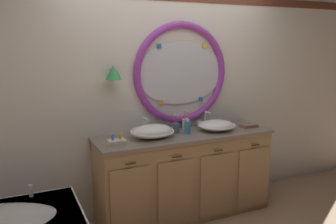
{
  "coord_description": "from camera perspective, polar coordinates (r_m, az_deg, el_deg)",
  "views": [
    {
      "loc": [
        -1.6,
        -2.87,
        1.85
      ],
      "look_at": [
        -0.16,
        0.25,
        1.16
      ],
      "focal_mm": 37.12,
      "sensor_mm": 36.0,
      "label": 1
    }
  ],
  "objects": [
    {
      "name": "toiletry_basket",
      "position": [
        3.29,
        -8.42,
        -4.88
      ],
      "size": [
        0.16,
        0.11,
        0.1
      ],
      "color": "beige",
      "rests_on": "vanity_counter"
    },
    {
      "name": "back_wall_assembly",
      "position": [
        3.85,
        0.15,
        3.44
      ],
      "size": [
        6.4,
        0.26,
        2.6
      ],
      "color": "silver",
      "rests_on": "ground_plane"
    },
    {
      "name": "folded_hand_towel",
      "position": [
        4.04,
        13.09,
        -2.19
      ],
      "size": [
        0.2,
        0.12,
        0.03
      ],
      "color": "#936B56",
      "rests_on": "vanity_counter"
    },
    {
      "name": "sink_basin_right",
      "position": [
        3.81,
        7.98,
        -2.17
      ],
      "size": [
        0.41,
        0.41,
        0.11
      ],
      "color": "white",
      "rests_on": "vanity_counter"
    },
    {
      "name": "soap_dispenser",
      "position": [
        3.64,
        3.22,
        -2.47
      ],
      "size": [
        0.06,
        0.07,
        0.16
      ],
      "color": "#388EBC",
      "rests_on": "vanity_counter"
    },
    {
      "name": "faucet_set_left",
      "position": [
        3.67,
        -3.95,
        -2.41
      ],
      "size": [
        0.2,
        0.13,
        0.18
      ],
      "color": "silver",
      "rests_on": "vanity_counter"
    },
    {
      "name": "vanity_counter",
      "position": [
        3.8,
        2.68,
        -10.15
      ],
      "size": [
        1.91,
        0.61,
        0.91
      ],
      "color": "tan",
      "rests_on": "ground_plane"
    },
    {
      "name": "toothbrush_holder_left",
      "position": [
        3.66,
        1.27,
        -2.58
      ],
      "size": [
        0.08,
        0.08,
        0.21
      ],
      "color": "slate",
      "rests_on": "vanity_counter"
    },
    {
      "name": "sink_basin_left",
      "position": [
        3.47,
        -2.61,
        -3.19
      ],
      "size": [
        0.44,
        0.44,
        0.14
      ],
      "color": "white",
      "rests_on": "vanity_counter"
    },
    {
      "name": "toothbrush_holder_right",
      "position": [
        3.86,
        2.93,
        -1.83
      ],
      "size": [
        0.08,
        0.08,
        0.22
      ],
      "color": "white",
      "rests_on": "vanity_counter"
    },
    {
      "name": "faucet_set_right",
      "position": [
        4.0,
        6.23,
        -1.31
      ],
      "size": [
        0.22,
        0.13,
        0.18
      ],
      "color": "silver",
      "rests_on": "vanity_counter"
    }
  ]
}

